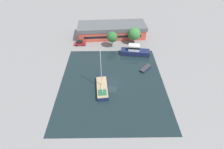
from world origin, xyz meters
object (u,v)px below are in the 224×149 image
Objects in this scene: parked_car at (80,43)px; small_dinghy at (145,68)px; warehouse_building at (112,30)px; quay_tree_by_water at (112,37)px; motor_cruiser at (135,51)px; sailboat_moored at (102,87)px; quay_tree_near_building at (134,34)px.

parked_car reaches higher than small_dinghy.
parked_car is 0.98× the size of small_dinghy.
parked_car is (-12.23, -7.55, -1.72)m from warehouse_building.
quay_tree_by_water is 0.59× the size of motor_cruiser.
sailboat_moored is 3.10× the size of small_dinghy.
small_dinghy is at bearing -53.41° from quay_tree_by_water.
sailboat_moored is at bearing -114.22° from quay_tree_near_building.
warehouse_building reaches higher than motor_cruiser.
warehouse_building reaches higher than small_dinghy.
quay_tree_near_building is 1.51× the size of parked_car.
quay_tree_near_building is at bearing 60.53° from sailboat_moored.
sailboat_moored reaches higher than parked_car.
motor_cruiser reaches higher than parked_car.
quay_tree_near_building is 0.48× the size of sailboat_moored.
warehouse_building is 4.30× the size of quay_tree_near_building.
quay_tree_near_building is 8.24m from motor_cruiser.
small_dinghy is (10.36, -23.08, -2.20)m from warehouse_building.
small_dinghy is at bearing 53.11° from parked_car.
motor_cruiser is 9.15m from small_dinghy.
quay_tree_by_water is at bearing 80.40° from parked_car.
quay_tree_near_building is at bearing 4.80° from motor_cruiser.
warehouse_building is 2.66× the size of motor_cruiser.
quay_tree_near_building reaches higher than quay_tree_by_water.
motor_cruiser is (7.91, -5.23, -2.78)m from quay_tree_by_water.
motor_cruiser is (7.89, -14.33, -1.19)m from warehouse_building.
sailboat_moored is 1.29× the size of motor_cruiser.
warehouse_building is 9.23m from quay_tree_by_water.
warehouse_building is 2.06× the size of sailboat_moored.
quay_tree_by_water is at bearing -12.10° from small_dinghy.
sailboat_moored is 16.06m from small_dinghy.
quay_tree_by_water is 23.24m from sailboat_moored.
quay_tree_near_building is 8.72m from quay_tree_by_water.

